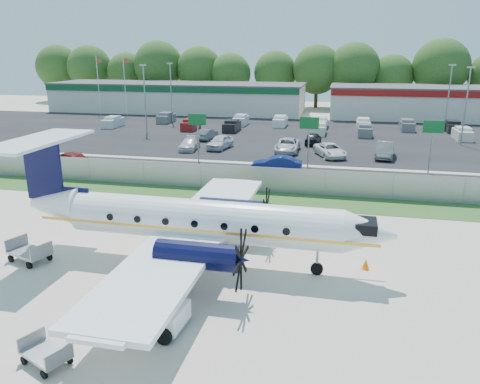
% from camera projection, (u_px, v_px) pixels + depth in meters
% --- Properties ---
extents(ground, '(170.00, 170.00, 0.00)m').
position_uv_depth(ground, '(216.00, 267.00, 24.30)').
color(ground, beige).
rests_on(ground, ground).
extents(grass_verge, '(170.00, 4.00, 0.02)m').
position_uv_depth(grass_verge, '(257.00, 199.00, 35.53)').
color(grass_verge, '#2D561E').
rests_on(grass_verge, ground).
extents(access_road, '(170.00, 8.00, 0.02)m').
position_uv_depth(access_road, '(271.00, 176.00, 42.07)').
color(access_road, black).
rests_on(access_road, ground).
extents(parking_lot, '(170.00, 32.00, 0.02)m').
position_uv_depth(parking_lot, '(295.00, 136.00, 61.72)').
color(parking_lot, black).
rests_on(parking_lot, ground).
extents(perimeter_fence, '(120.00, 0.06, 1.99)m').
position_uv_depth(perimeter_fence, '(261.00, 179.00, 37.11)').
color(perimeter_fence, gray).
rests_on(perimeter_fence, ground).
extents(building_west, '(46.40, 12.40, 5.24)m').
position_uv_depth(building_west, '(178.00, 97.00, 86.41)').
color(building_west, silver).
rests_on(building_west, ground).
extents(building_east, '(44.40, 12.40, 5.24)m').
position_uv_depth(building_east, '(468.00, 103.00, 76.24)').
color(building_east, silver).
rests_on(building_east, ground).
extents(sign_left, '(1.80, 0.26, 5.00)m').
position_uv_depth(sign_left, '(197.00, 126.00, 46.32)').
color(sign_left, gray).
rests_on(sign_left, ground).
extents(sign_mid, '(1.80, 0.26, 5.00)m').
position_uv_depth(sign_mid, '(309.00, 130.00, 44.08)').
color(sign_mid, gray).
rests_on(sign_mid, ground).
extents(sign_right, '(1.80, 0.26, 5.00)m').
position_uv_depth(sign_right, '(433.00, 134.00, 41.84)').
color(sign_right, gray).
rests_on(sign_right, ground).
extents(flagpole_west, '(1.06, 0.12, 10.00)m').
position_uv_depth(flagpole_west, '(99.00, 82.00, 81.44)').
color(flagpole_west, white).
rests_on(flagpole_west, ground).
extents(flagpole_east, '(1.06, 0.12, 10.00)m').
position_uv_depth(flagpole_east, '(125.00, 82.00, 80.42)').
color(flagpole_east, white).
rests_on(flagpole_east, ground).
extents(light_pole_nw, '(0.90, 0.35, 9.09)m').
position_uv_depth(light_pole_nw, '(145.00, 94.00, 62.41)').
color(light_pole_nw, gray).
rests_on(light_pole_nw, ground).
extents(light_pole_ne, '(0.90, 0.35, 9.09)m').
position_uv_depth(light_pole_ne, '(466.00, 101.00, 54.28)').
color(light_pole_ne, gray).
rests_on(light_pole_ne, ground).
extents(light_pole_sw, '(0.90, 0.35, 9.09)m').
position_uv_depth(light_pole_sw, '(171.00, 89.00, 71.77)').
color(light_pole_sw, gray).
rests_on(light_pole_sw, ground).
extents(light_pole_se, '(0.90, 0.35, 9.09)m').
position_uv_depth(light_pole_se, '(449.00, 94.00, 63.63)').
color(light_pole_se, gray).
rests_on(light_pole_se, ground).
extents(tree_line, '(112.00, 6.00, 14.00)m').
position_uv_depth(tree_line, '(312.00, 107.00, 93.54)').
color(tree_line, '#284E17').
rests_on(tree_line, ground).
extents(aircraft, '(20.05, 19.82, 6.26)m').
position_uv_depth(aircraft, '(196.00, 220.00, 24.11)').
color(aircraft, white).
rests_on(aircraft, ground).
extents(pushback_tug, '(3.00, 2.26, 1.55)m').
position_uv_depth(pushback_tug, '(153.00, 311.00, 18.77)').
color(pushback_tug, white).
rests_on(pushback_tug, ground).
extents(baggage_cart_near, '(2.53, 1.99, 1.16)m').
position_uv_depth(baggage_cart_near, '(29.00, 252.00, 24.81)').
color(baggage_cart_near, gray).
rests_on(baggage_cart_near, ground).
extents(baggage_cart_far, '(2.09, 1.73, 0.95)m').
position_uv_depth(baggage_cart_far, '(46.00, 353.00, 16.63)').
color(baggage_cart_far, gray).
rests_on(baggage_cart_far, ground).
extents(cone_nose, '(0.40, 0.40, 0.57)m').
position_uv_depth(cone_nose, '(366.00, 264.00, 23.99)').
color(cone_nose, '#FF6908').
rests_on(cone_nose, ground).
extents(cone_starboard_wing, '(0.42, 0.42, 0.59)m').
position_uv_depth(cone_starboard_wing, '(231.00, 197.00, 35.01)').
color(cone_starboard_wing, '#FF6908').
rests_on(cone_starboard_wing, ground).
extents(road_car_west, '(5.24, 3.82, 1.66)m').
position_uv_depth(road_car_west, '(76.00, 169.00, 44.38)').
color(road_car_west, maroon).
rests_on(road_car_west, ground).
extents(road_car_mid, '(4.71, 1.80, 1.53)m').
position_uv_depth(road_car_mid, '(276.00, 172.00, 43.23)').
color(road_car_mid, navy).
rests_on(road_car_mid, ground).
extents(parked_car_a, '(2.26, 4.68, 1.31)m').
position_uv_depth(parked_car_a, '(190.00, 150.00, 53.23)').
color(parked_car_a, silver).
rests_on(parked_car_a, ground).
extents(parked_car_b, '(2.59, 4.89, 1.58)m').
position_uv_depth(parked_car_b, '(220.00, 149.00, 53.72)').
color(parked_car_b, silver).
rests_on(parked_car_b, ground).
extents(parked_car_c, '(2.50, 5.38, 1.49)m').
position_uv_depth(parked_car_c, '(287.00, 152.00, 52.07)').
color(parked_car_c, silver).
rests_on(parked_car_c, ground).
extents(parked_car_d, '(4.06, 5.58, 1.41)m').
position_uv_depth(parked_car_d, '(330.00, 157.00, 49.70)').
color(parked_car_d, silver).
rests_on(parked_car_d, ground).
extents(parked_car_e, '(2.32, 5.20, 1.66)m').
position_uv_depth(parked_car_e, '(384.00, 158.00, 49.24)').
color(parked_car_e, '#595B5E').
rests_on(parked_car_e, ground).
extents(parked_car_f, '(2.02, 4.29, 1.36)m').
position_uv_depth(parked_car_f, '(207.00, 139.00, 59.44)').
color(parked_car_f, '#595B5E').
rests_on(parked_car_f, ground).
extents(parked_car_g, '(1.94, 4.28, 1.42)m').
position_uv_depth(parked_car_g, '(313.00, 144.00, 56.36)').
color(parked_car_g, black).
rests_on(parked_car_g, ground).
extents(far_parking_rows, '(56.00, 10.00, 1.60)m').
position_uv_depth(far_parking_rows, '(298.00, 130.00, 66.40)').
color(far_parking_rows, gray).
rests_on(far_parking_rows, ground).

